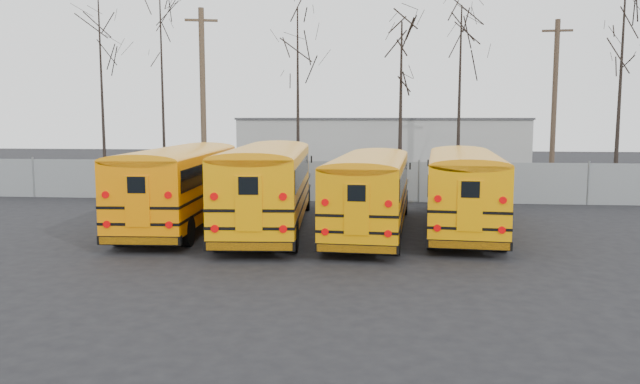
# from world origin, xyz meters

# --- Properties ---
(ground) EXTENTS (120.00, 120.00, 0.00)m
(ground) POSITION_xyz_m (0.00, 0.00, 0.00)
(ground) COLOR black
(ground) RESTS_ON ground
(fence) EXTENTS (40.00, 0.04, 2.00)m
(fence) POSITION_xyz_m (0.00, 12.00, 1.00)
(fence) COLOR gray
(fence) RESTS_ON ground
(distant_building) EXTENTS (22.00, 8.00, 4.00)m
(distant_building) POSITION_xyz_m (2.00, 32.00, 2.00)
(distant_building) COLOR #A6A6A1
(distant_building) RESTS_ON ground
(bus_a) EXTENTS (3.19, 11.25, 3.11)m
(bus_a) POSITION_xyz_m (-5.34, 4.04, 1.82)
(bus_a) COLOR black
(bus_a) RESTS_ON ground
(bus_b) EXTENTS (3.55, 11.67, 3.22)m
(bus_b) POSITION_xyz_m (-1.94, 3.68, 1.89)
(bus_b) COLOR black
(bus_b) RESTS_ON ground
(bus_c) EXTENTS (3.04, 10.64, 2.94)m
(bus_c) POSITION_xyz_m (1.83, 3.41, 1.72)
(bus_c) COLOR black
(bus_c) RESTS_ON ground
(bus_d) EXTENTS (3.30, 10.90, 3.01)m
(bus_d) POSITION_xyz_m (5.19, 4.34, 1.76)
(bus_d) COLOR black
(bus_d) RESTS_ON ground
(utility_pole_left) EXTENTS (1.78, 0.61, 10.19)m
(utility_pole_left) POSITION_xyz_m (-7.92, 15.81, 5.24)
(utility_pole_left) COLOR #4E3D2C
(utility_pole_left) RESTS_ON ground
(utility_pole_right) EXTENTS (1.77, 0.31, 9.96)m
(utility_pole_right) POSITION_xyz_m (12.45, 20.49, 5.11)
(utility_pole_right) COLOR #443427
(utility_pole_right) RESTS_ON ground
(tree_0) EXTENTS (0.26, 0.26, 11.14)m
(tree_0) POSITION_xyz_m (-14.53, 17.26, 5.57)
(tree_0) COLOR black
(tree_0) RESTS_ON ground
(tree_1) EXTENTS (0.26, 0.26, 11.79)m
(tree_1) POSITION_xyz_m (-10.70, 17.00, 5.89)
(tree_1) COLOR black
(tree_1) RESTS_ON ground
(tree_2) EXTENTS (0.26, 0.26, 10.25)m
(tree_2) POSITION_xyz_m (-2.61, 16.45, 5.13)
(tree_2) COLOR black
(tree_2) RESTS_ON ground
(tree_3) EXTENTS (0.26, 0.26, 9.05)m
(tree_3) POSITION_xyz_m (3.10, 14.36, 4.53)
(tree_3) COLOR black
(tree_3) RESTS_ON ground
(tree_4) EXTENTS (0.26, 0.26, 10.23)m
(tree_4) POSITION_xyz_m (6.37, 16.69, 5.12)
(tree_4) COLOR black
(tree_4) RESTS_ON ground
(tree_5) EXTENTS (0.26, 0.26, 10.91)m
(tree_5) POSITION_xyz_m (14.19, 14.79, 5.46)
(tree_5) COLOR black
(tree_5) RESTS_ON ground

